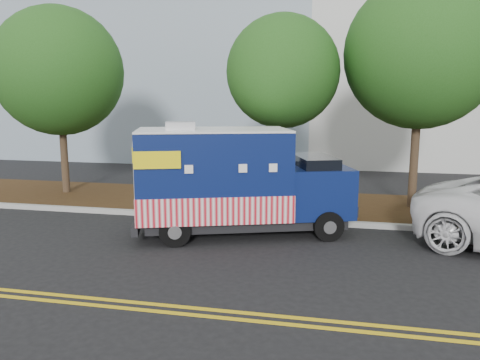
# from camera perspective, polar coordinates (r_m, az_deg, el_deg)

# --- Properties ---
(ground) EXTENTS (120.00, 120.00, 0.00)m
(ground) POSITION_cam_1_polar(r_m,az_deg,el_deg) (12.65, -4.57, -6.39)
(ground) COLOR black
(ground) RESTS_ON ground
(curb) EXTENTS (120.00, 0.18, 0.15)m
(curb) POSITION_cam_1_polar(r_m,az_deg,el_deg) (13.93, -2.93, -4.52)
(curb) COLOR #9E9E99
(curb) RESTS_ON ground
(mulch_strip) EXTENTS (120.00, 4.00, 0.15)m
(mulch_strip) POSITION_cam_1_polar(r_m,az_deg,el_deg) (15.91, -0.99, -2.67)
(mulch_strip) COLOR black
(mulch_strip) RESTS_ON ground
(centerline_near) EXTENTS (120.00, 0.10, 0.01)m
(centerline_near) POSITION_cam_1_polar(r_m,az_deg,el_deg) (8.74, -13.15, -14.28)
(centerline_near) COLOR gold
(centerline_near) RESTS_ON ground
(centerline_far) EXTENTS (120.00, 0.10, 0.01)m
(centerline_far) POSITION_cam_1_polar(r_m,az_deg,el_deg) (8.53, -13.88, -14.92)
(centerline_far) COLOR gold
(centerline_far) RESTS_ON ground
(tree_a) EXTENTS (4.50, 4.50, 6.73)m
(tree_a) POSITION_cam_1_polar(r_m,az_deg,el_deg) (18.07, -21.22, 12.22)
(tree_a) COLOR #38281C
(tree_a) RESTS_ON ground
(tree_b) EXTENTS (3.51, 3.51, 6.12)m
(tree_b) POSITION_cam_1_polar(r_m,az_deg,el_deg) (14.92, 5.25, 12.97)
(tree_b) COLOR #38281C
(tree_b) RESTS_ON ground
(tree_c) EXTENTS (4.58, 4.58, 7.18)m
(tree_c) POSITION_cam_1_polar(r_m,az_deg,el_deg) (15.55, 21.20, 14.21)
(tree_c) COLOR #38281C
(tree_c) RESTS_ON ground
(sign_post) EXTENTS (0.06, 0.06, 2.40)m
(sign_post) POSITION_cam_1_polar(r_m,az_deg,el_deg) (14.34, -7.36, 0.42)
(sign_post) COLOR #473828
(sign_post) RESTS_ON ground
(food_truck) EXTENTS (5.97, 3.72, 2.97)m
(food_truck) POSITION_cam_1_polar(r_m,az_deg,el_deg) (12.22, -0.94, -0.46)
(food_truck) COLOR black
(food_truck) RESTS_ON ground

